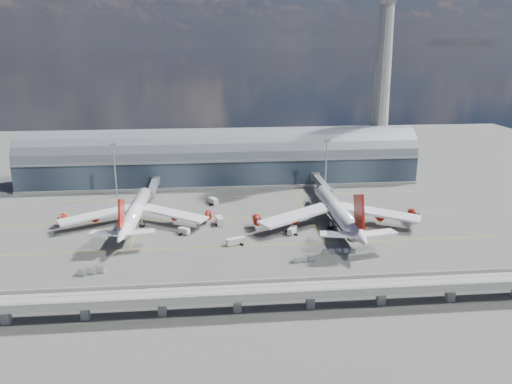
{
  "coord_description": "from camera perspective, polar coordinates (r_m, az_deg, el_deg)",
  "views": [
    {
      "loc": [
        -6.77,
        -175.05,
        69.66
      ],
      "look_at": [
        11.5,
        10.0,
        14.0
      ],
      "focal_mm": 35.0,
      "sensor_mm": 36.0,
      "label": 1
    }
  ],
  "objects": [
    {
      "name": "service_truck_5",
      "position": [
        225.17,
        -4.88,
        -1.04
      ],
      "size": [
        4.37,
        6.06,
        2.74
      ],
      "rotation": [
        0.0,
        0.0,
        0.44
      ],
      "color": "beige",
      "rests_on": "ground"
    },
    {
      "name": "airliner_left",
      "position": [
        202.25,
        -13.7,
        -2.31
      ],
      "size": [
        60.64,
        63.68,
        19.42
      ],
      "rotation": [
        0.0,
        0.0,
        -0.04
      ],
      "color": "white",
      "rests_on": "ground"
    },
    {
      "name": "terminal",
      "position": [
        259.76,
        -4.01,
        3.65
      ],
      "size": [
        200.0,
        30.0,
        28.0
      ],
      "color": "#212B37",
      "rests_on": "ground"
    },
    {
      "name": "jet_bridge_right",
      "position": [
        241.29,
        7.43,
        1.02
      ],
      "size": [
        4.4,
        32.0,
        7.25
      ],
      "color": "gray",
      "rests_on": "ground"
    },
    {
      "name": "floodlight_mast_right",
      "position": [
        243.49,
        8.01,
        3.2
      ],
      "size": [
        3.0,
        0.7,
        25.7
      ],
      "color": "gray",
      "rests_on": "ground"
    },
    {
      "name": "service_truck_4",
      "position": [
        199.79,
        -4.19,
        -3.3
      ],
      "size": [
        3.31,
        5.74,
        3.16
      ],
      "rotation": [
        0.0,
        0.0,
        0.14
      ],
      "color": "beige",
      "rests_on": "ground"
    },
    {
      "name": "jet_bridge_left",
      "position": [
        238.51,
        -11.64,
        0.63
      ],
      "size": [
        4.4,
        28.0,
        7.25
      ],
      "color": "gray",
      "rests_on": "ground"
    },
    {
      "name": "service_truck_1",
      "position": [
        191.54,
        -8.22,
        -4.44
      ],
      "size": [
        4.72,
        3.99,
        2.51
      ],
      "rotation": [
        0.0,
        0.0,
        1.01
      ],
      "color": "beige",
      "rests_on": "ground"
    },
    {
      "name": "cargo_train_0",
      "position": [
        166.71,
        -18.29,
        -8.56
      ],
      "size": [
        8.68,
        3.87,
        1.9
      ],
      "rotation": [
        0.0,
        0.0,
        1.32
      ],
      "color": "gray",
      "rests_on": "ground"
    },
    {
      "name": "guideway",
      "position": [
        136.39,
        -2.17,
        -11.51
      ],
      "size": [
        220.0,
        8.5,
        7.2
      ],
      "color": "gray",
      "rests_on": "ground"
    },
    {
      "name": "floodlight_mast_left",
      "position": [
        240.69,
        -15.84,
        2.56
      ],
      "size": [
        3.0,
        0.7,
        25.7
      ],
      "color": "gray",
      "rests_on": "ground"
    },
    {
      "name": "ground",
      "position": [
        188.52,
        -3.19,
        -5.05
      ],
      "size": [
        500.0,
        500.0,
        0.0
      ],
      "primitive_type": "plane",
      "color": "#474744",
      "rests_on": "ground"
    },
    {
      "name": "service_truck_3",
      "position": [
        190.32,
        4.14,
        -4.42
      ],
      "size": [
        4.42,
        5.74,
        2.61
      ],
      "rotation": [
        0.0,
        0.0,
        -0.5
      ],
      "color": "beige",
      "rests_on": "ground"
    },
    {
      "name": "taxi_lines",
      "position": [
        209.21,
        -3.47,
        -2.82
      ],
      "size": [
        200.0,
        80.12,
        0.01
      ],
      "color": "gold",
      "rests_on": "ground"
    },
    {
      "name": "cargo_train_1",
      "position": [
        175.32,
        9.44,
        -6.7
      ],
      "size": [
        11.81,
        1.52,
        1.57
      ],
      "rotation": [
        0.0,
        0.0,
        1.57
      ],
      "color": "gray",
      "rests_on": "ground"
    },
    {
      "name": "airliner_right",
      "position": [
        198.17,
        9.36,
        -2.37
      ],
      "size": [
        66.96,
        69.95,
        22.26
      ],
      "rotation": [
        0.0,
        0.0,
        0.0
      ],
      "color": "white",
      "rests_on": "ground"
    },
    {
      "name": "service_truck_2",
      "position": [
        180.26,
        -2.34,
        -5.64
      ],
      "size": [
        7.15,
        4.35,
        2.5
      ],
      "rotation": [
        0.0,
        0.0,
        1.94
      ],
      "color": "beige",
      "rests_on": "ground"
    },
    {
      "name": "cargo_train_2",
      "position": [
        167.62,
        5.55,
        -7.63
      ],
      "size": [
        8.05,
        2.55,
        1.77
      ],
      "rotation": [
        0.0,
        0.0,
        1.46
      ],
      "color": "gray",
      "rests_on": "ground"
    },
    {
      "name": "control_tower",
      "position": [
        274.48,
        14.25,
        12.4
      ],
      "size": [
        19.0,
        19.0,
        103.0
      ],
      "color": "gray",
      "rests_on": "ground"
    }
  ]
}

